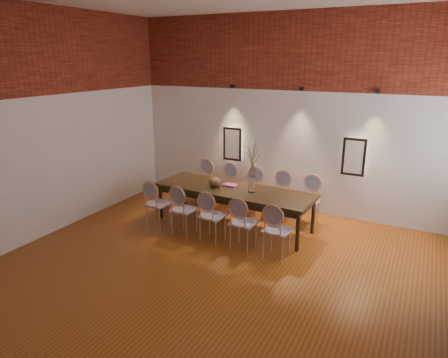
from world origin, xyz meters
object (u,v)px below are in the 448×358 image
at_px(chair_far_b, 226,187).
at_px(chair_far_e, 308,201).
at_px(chair_near_b, 184,209).
at_px(chair_far_c, 251,191).
at_px(chair_near_e, 277,230).
at_px(chair_far_a, 202,182).
at_px(vase, 252,184).
at_px(book, 230,185).
at_px(bowl, 215,182).
at_px(dining_table, 234,207).
at_px(chair_near_d, 243,223).
at_px(chair_near_c, 213,216).
at_px(chair_near_a, 158,204).
at_px(chair_far_d, 279,196).

height_order(chair_far_b, chair_far_e, same).
bearing_deg(chair_far_b, chair_near_b, 90.00).
bearing_deg(chair_far_c, chair_near_e, 128.39).
height_order(chair_far_a, vase, vase).
relative_size(chair_near_e, book, 3.62).
bearing_deg(chair_near_e, bowl, 155.94).
distance_m(chair_near_e, book, 1.66).
bearing_deg(vase, chair_far_e, 39.97).
bearing_deg(chair_far_e, chair_far_b, 0.00).
relative_size(dining_table, vase, 10.18).
bearing_deg(chair_near_d, chair_near_c, -180.00).
xyz_separation_m(chair_far_a, bowl, (0.79, -0.86, 0.37)).
xyz_separation_m(chair_near_a, vase, (1.64, 0.69, 0.43)).
bearing_deg(chair_far_e, chair_near_d, 68.39).
bearing_deg(vase, bowl, -179.05).
bearing_deg(chair_near_d, chair_far_e, 68.39).
relative_size(chair_far_b, chair_far_c, 1.00).
relative_size(dining_table, chair_far_e, 3.25).
relative_size(chair_near_d, vase, 3.13).
distance_m(dining_table, book, 0.43).
bearing_deg(chair_near_c, chair_far_b, 111.61).
xyz_separation_m(dining_table, chair_far_a, (-1.18, 0.83, 0.09)).
bearing_deg(book, dining_table, -43.90).
xyz_separation_m(chair_far_a, chair_far_d, (1.83, -0.09, 0.00)).
relative_size(chair_near_a, chair_far_a, 1.00).
bearing_deg(chair_far_d, chair_near_a, 40.08).
distance_m(chair_near_a, vase, 1.83).
relative_size(chair_near_c, chair_far_e, 1.00).
bearing_deg(chair_far_e, chair_far_a, 0.00).
distance_m(chair_far_d, vase, 0.91).
bearing_deg(chair_near_a, chair_far_c, 51.61).
distance_m(chair_near_e, vase, 1.22).
relative_size(chair_near_b, bowl, 3.92).
bearing_deg(chair_near_d, vase, 106.26).
bearing_deg(chair_far_a, chair_far_e, -180.00).
bearing_deg(vase, chair_near_a, -157.11).
height_order(chair_far_c, chair_far_e, same).
distance_m(chair_far_c, bowl, 0.98).
xyz_separation_m(chair_near_c, chair_far_e, (1.29, 1.48, 0.00)).
distance_m(chair_near_d, chair_far_a, 2.39).
bearing_deg(chair_far_d, bowl, 39.28).
height_order(chair_far_d, vase, vase).
height_order(chair_far_a, chair_far_e, same).
height_order(chair_far_e, bowl, chair_far_e).
bearing_deg(chair_near_e, dining_table, 147.75).
bearing_deg(chair_far_a, chair_near_e, 147.75).
bearing_deg(bowl, book, 31.73).
xyz_separation_m(chair_near_d, vase, (-0.19, 0.78, 0.43)).
height_order(chair_near_d, vase, vase).
relative_size(chair_near_a, book, 3.62).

